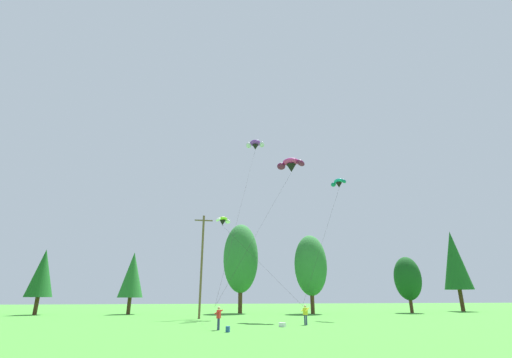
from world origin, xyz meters
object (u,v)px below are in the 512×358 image
utility_pole (202,263)px  kite_flyer_near (219,316)px  kite_flyer_mid (305,313)px  picnic_cooler (282,325)px  parafoil_kite_far_purple (255,145)px  backpack (228,329)px  parafoil_kite_high_magenta (291,165)px  parafoil_kite_mid_lime_white (223,221)px  parafoil_kite_low_teal (339,183)px

utility_pole → kite_flyer_near: bearing=-85.6°
kite_flyer_near → kite_flyer_mid: (8.06, 3.59, 0.00)m
utility_pole → picnic_cooler: size_ratio=22.92×
parafoil_kite_far_purple → backpack: 31.97m
kite_flyer_near → parafoil_kite_high_magenta: size_ratio=0.09×
kite_flyer_mid → picnic_cooler: (-2.56, -1.62, -0.83)m
parafoil_kite_far_purple → backpack: size_ratio=58.19×
parafoil_kite_mid_lime_white → picnic_cooler: size_ratio=18.86×
utility_pole → parafoil_kite_far_purple: bearing=31.9°
parafoil_kite_mid_lime_white → kite_flyer_near: bearing=-95.2°
utility_pole → picnic_cooler: utility_pole is taller
parafoil_kite_mid_lime_white → utility_pole: bearing=133.3°
parafoil_kite_low_teal → utility_pole: bearing=174.3°
utility_pole → parafoil_kite_low_teal: size_ratio=0.76×
kite_flyer_near → parafoil_kite_mid_lime_white: parafoil_kite_mid_lime_white is taller
kite_flyer_near → kite_flyer_mid: same height
utility_pole → kite_flyer_mid: (9.16, -10.73, -5.24)m
parafoil_kite_high_magenta → parafoil_kite_mid_lime_white: bearing=-179.9°
kite_flyer_near → picnic_cooler: bearing=19.7°
kite_flyer_mid → parafoil_kite_mid_lime_white: (-6.97, 8.41, 9.89)m
kite_flyer_near → parafoil_kite_low_teal: 25.81m
parafoil_kite_high_magenta → parafoil_kite_far_purple: bearing=117.0°
parafoil_kite_high_magenta → parafoil_kite_far_purple: (-3.48, 6.83, 5.51)m
kite_flyer_mid → picnic_cooler: size_ratio=3.25×
parafoil_kite_low_teal → backpack: parafoil_kite_low_teal is taller
parafoil_kite_low_teal → picnic_cooler: bearing=-135.4°
backpack → utility_pole: bearing=27.2°
kite_flyer_near → parafoil_kite_far_purple: parafoil_kite_far_purple is taller
parafoil_kite_low_teal → picnic_cooler: (-10.75, -10.60, -16.44)m
kite_flyer_near → parafoil_kite_high_magenta: 23.36m
kite_flyer_near → backpack: 1.94m
utility_pole → parafoil_kite_low_teal: parafoil_kite_low_teal is taller
parafoil_kite_low_teal → parafoil_kite_mid_lime_white: bearing=-177.8°
backpack → parafoil_kite_low_teal: bearing=-26.4°
parafoil_kite_high_magenta → picnic_cooler: (-4.14, -10.04, -18.39)m
parafoil_kite_far_purple → parafoil_kite_low_teal: 14.03m
utility_pole → parafoil_kite_far_purple: (7.26, 4.52, 17.84)m
parafoil_kite_mid_lime_white → parafoil_kite_low_teal: bearing=2.2°
backpack → kite_flyer_near: bearing=39.4°
kite_flyer_near → parafoil_kite_far_purple: (6.16, 18.84, 23.07)m
kite_flyer_mid → parafoil_kite_mid_lime_white: size_ratio=0.17×
kite_flyer_mid → parafoil_kite_low_teal: size_ratio=0.11×
utility_pole → parafoil_kite_far_purple: parafoil_kite_far_purple is taller
kite_flyer_near → parafoil_kite_low_teal: parafoil_kite_low_teal is taller
utility_pole → backpack: bearing=-84.1°
kite_flyer_mid → parafoil_kite_far_purple: bearing=97.1°
kite_flyer_mid → utility_pole: bearing=130.5°
utility_pole → backpack: size_ratio=29.80×
parafoil_kite_far_purple → utility_pole: bearing=-148.1°
utility_pole → parafoil_kite_far_purple: 19.78m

